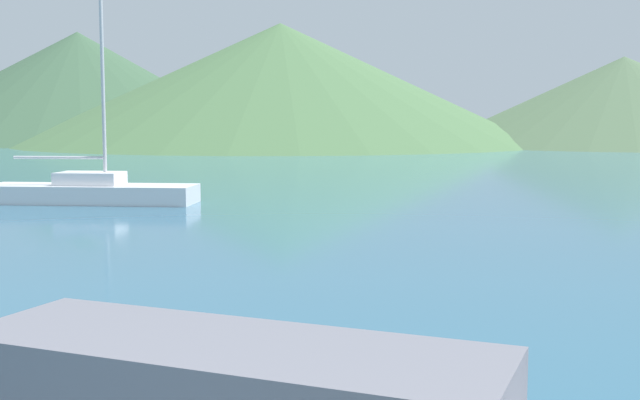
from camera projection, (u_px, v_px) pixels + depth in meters
sailboat_inner at (91, 191)px, 26.56m from camera, size 6.99×1.90×7.18m
hill_west at (79, 87)px, 97.59m from camera, size 47.50×47.50×13.23m
hill_central at (281, 84)px, 86.22m from camera, size 55.43×55.43×12.94m
hill_east at (623, 101)px, 84.11m from camera, size 39.94×39.94×9.24m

